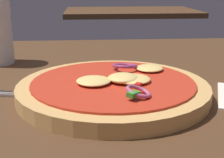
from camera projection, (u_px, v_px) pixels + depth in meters
name	position (u px, v px, depth m)	size (l,w,h in m)	color
dining_table	(101.00, 100.00, 0.50)	(1.35, 0.90, 0.03)	#4C301C
pizza	(114.00, 88.00, 0.47)	(0.28, 0.28, 0.04)	tan
background_table	(131.00, 12.00, 1.90)	(0.76, 0.48, 0.03)	#4C301C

